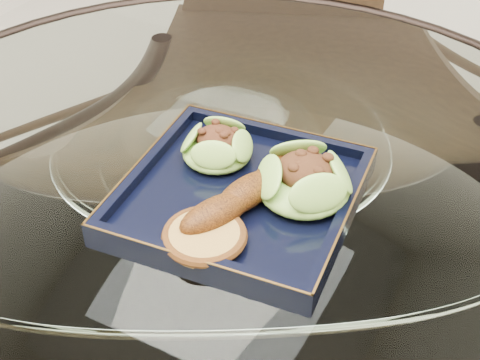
% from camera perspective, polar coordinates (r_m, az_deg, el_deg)
% --- Properties ---
extents(dining_table, '(1.13, 1.13, 0.77)m').
position_cam_1_polar(dining_table, '(0.99, -1.37, -6.45)').
color(dining_table, white).
rests_on(dining_table, ground).
extents(dining_chair, '(0.55, 0.55, 0.97)m').
position_cam_1_polar(dining_chair, '(1.40, 3.34, 6.01)').
color(dining_chair, '#311F10').
rests_on(dining_chair, ground).
extents(navy_plate, '(0.29, 0.29, 0.02)m').
position_cam_1_polar(navy_plate, '(0.81, 0.00, -1.65)').
color(navy_plate, black).
rests_on(navy_plate, dining_table).
extents(lettuce_wrap_left, '(0.10, 0.10, 0.03)m').
position_cam_1_polar(lettuce_wrap_left, '(0.85, -1.98, 2.71)').
color(lettuce_wrap_left, '#61992C').
rests_on(lettuce_wrap_left, navy_plate).
extents(lettuce_wrap_right, '(0.14, 0.14, 0.04)m').
position_cam_1_polar(lettuce_wrap_right, '(0.79, 5.47, -0.25)').
color(lettuce_wrap_right, '#53952B').
rests_on(lettuce_wrap_right, navy_plate).
extents(roasted_plantain, '(0.09, 0.19, 0.04)m').
position_cam_1_polar(roasted_plantain, '(0.78, 0.55, -1.10)').
color(roasted_plantain, '#662F0A').
rests_on(roasted_plantain, navy_plate).
extents(crumb_patty, '(0.11, 0.11, 0.02)m').
position_cam_1_polar(crumb_patty, '(0.74, -3.05, -4.91)').
color(crumb_patty, '#BB8F3E').
rests_on(crumb_patty, navy_plate).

